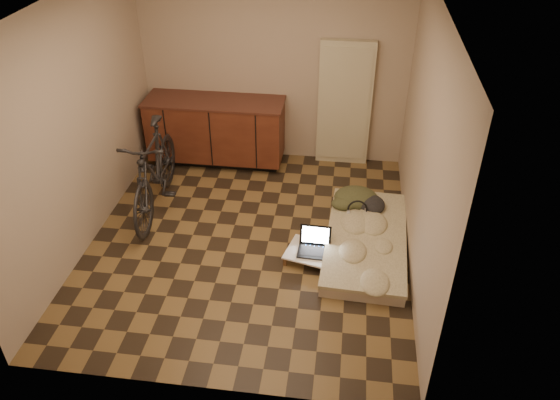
# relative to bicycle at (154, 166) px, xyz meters

# --- Properties ---
(room_shell) EXTENTS (3.50, 4.00, 2.60)m
(room_shell) POSITION_rel_bicycle_xyz_m (1.20, -0.48, 0.71)
(room_shell) COLOR brown
(room_shell) RESTS_ON ground
(cabinets) EXTENTS (1.84, 0.62, 0.91)m
(cabinets) POSITION_rel_bicycle_xyz_m (0.45, 1.22, -0.12)
(cabinets) COLOR black
(cabinets) RESTS_ON ground
(appliance_panel) EXTENTS (0.70, 0.10, 1.70)m
(appliance_panel) POSITION_rel_bicycle_xyz_m (2.15, 1.46, 0.26)
(appliance_panel) COLOR beige
(appliance_panel) RESTS_ON ground
(bicycle) EXTENTS (0.65, 1.85, 1.18)m
(bicycle) POSITION_rel_bicycle_xyz_m (0.00, 0.00, 0.00)
(bicycle) COLOR black
(bicycle) RESTS_ON ground
(futon) EXTENTS (0.94, 1.83, 0.15)m
(futon) POSITION_rel_bicycle_xyz_m (2.50, -0.43, -0.51)
(futon) COLOR #BEAE98
(futon) RESTS_ON ground
(clothing_pile) EXTENTS (0.57, 0.48, 0.22)m
(clothing_pile) POSITION_rel_bicycle_xyz_m (2.42, 0.20, -0.32)
(clothing_pile) COLOR #393E24
(clothing_pile) RESTS_ON futon
(headphones) EXTENTS (0.27, 0.25, 0.17)m
(headphones) POSITION_rel_bicycle_xyz_m (2.39, -0.06, -0.35)
(headphones) COLOR black
(headphones) RESTS_ON futon
(lap_desk) EXTENTS (0.76, 0.59, 0.11)m
(lap_desk) POSITION_rel_bicycle_xyz_m (2.00, -0.75, -0.49)
(lap_desk) COLOR brown
(lap_desk) RESTS_ON ground
(laptop) EXTENTS (0.35, 0.31, 0.23)m
(laptop) POSITION_rel_bicycle_xyz_m (1.95, -0.70, -0.43)
(laptop) COLOR black
(laptop) RESTS_ON lap_desk
(mouse) EXTENTS (0.09, 0.12, 0.04)m
(mouse) POSITION_rel_bicycle_xyz_m (2.17, -0.86, -0.46)
(mouse) COLOR white
(mouse) RESTS_ON lap_desk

